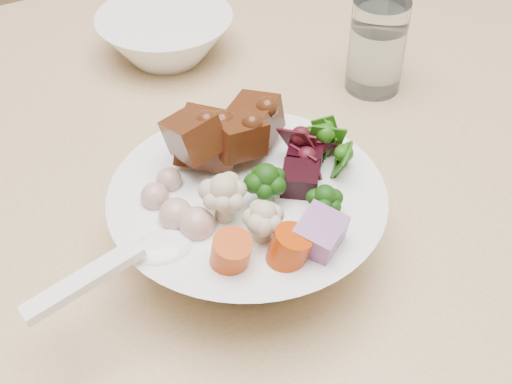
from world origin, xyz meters
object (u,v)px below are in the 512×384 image
(chair_far, at_px, (178,74))
(side_bowl, at_px, (166,36))
(dining_table, at_px, (502,147))
(water_glass, at_px, (376,49))
(food_bowl, at_px, (249,216))

(chair_far, height_order, side_bowl, side_bowl)
(chair_far, relative_size, side_bowl, 4.95)
(dining_table, relative_size, water_glass, 17.17)
(dining_table, xyz_separation_m, food_bowl, (-0.36, -0.12, 0.12))
(chair_far, relative_size, water_glass, 7.48)
(water_glass, height_order, side_bowl, water_glass)
(dining_table, xyz_separation_m, side_bowl, (-0.35, 0.20, 0.11))
(chair_far, bearing_deg, dining_table, -62.82)
(water_glass, xyz_separation_m, side_bowl, (-0.20, 0.14, -0.02))
(food_bowl, relative_size, side_bowl, 1.43)
(water_glass, relative_size, side_bowl, 0.66)
(dining_table, distance_m, chair_far, 0.77)
(dining_table, distance_m, food_bowl, 0.40)
(food_bowl, distance_m, water_glass, 0.28)
(chair_far, xyz_separation_m, side_bowl, (-0.12, -0.48, 0.37))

